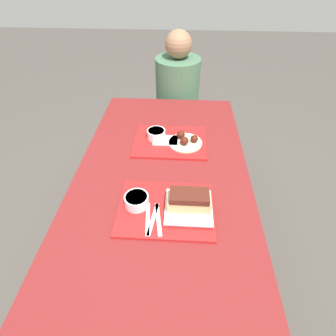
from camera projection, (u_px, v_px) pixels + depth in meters
name	position (u px, v px, depth m)	size (l,w,h in m)	color
ground_plane	(164.00, 254.00, 1.81)	(12.00, 12.00, 0.00)	#4C4742
picnic_table	(162.00, 187.00, 1.38)	(0.87, 1.64, 0.75)	maroon
picnic_bench_far	(171.00, 129.00, 2.36)	(0.83, 0.28, 0.42)	maroon
tray_near	(166.00, 209.00, 1.14)	(0.41, 0.32, 0.01)	red
tray_far	(170.00, 142.00, 1.52)	(0.41, 0.32, 0.01)	red
bowl_coleslaw_near	(137.00, 200.00, 1.13)	(0.11, 0.11, 0.05)	silver
brisket_sandwich_plate	(189.00, 203.00, 1.11)	(0.20, 0.20, 0.10)	beige
plastic_fork_near	(153.00, 219.00, 1.09)	(0.04, 0.17, 0.00)	white
plastic_knife_near	(158.00, 219.00, 1.09)	(0.04, 0.17, 0.00)	white
plastic_spoon_near	(148.00, 219.00, 1.09)	(0.03, 0.17, 0.00)	white
bowl_coleslaw_far	(156.00, 134.00, 1.52)	(0.11, 0.11, 0.05)	silver
wings_plate_far	(185.00, 140.00, 1.49)	(0.19, 0.19, 0.06)	beige
napkin_far	(166.00, 140.00, 1.51)	(0.14, 0.10, 0.01)	white
person_seated_across	(177.00, 89.00, 2.11)	(0.35, 0.35, 0.75)	#477051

